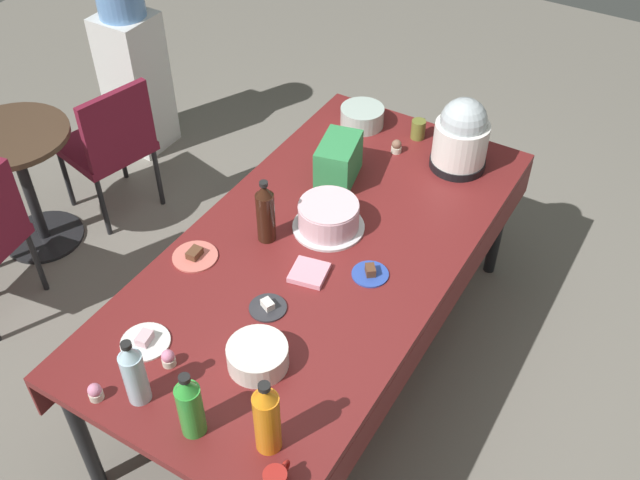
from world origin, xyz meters
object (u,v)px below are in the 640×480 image
(soda_carton, at_px, (338,161))
(dessert_plate_coral, at_px, (195,256))
(cupcake_berry, at_px, (396,146))
(maroon_chair_right, at_px, (110,142))
(frosted_layer_cake, at_px, (329,217))
(slow_cooker, at_px, (461,136))
(potluck_table, at_px, (320,260))
(soda_bottle_lime_soda, at_px, (190,406))
(round_cafe_table, at_px, (21,168))
(soda_bottle_orange_juice, at_px, (267,418))
(coffee_mug_olive, at_px, (419,129))
(dessert_plate_cobalt, at_px, (370,273))
(soda_bottle_water, at_px, (134,373))
(cupcake_cocoa, at_px, (95,392))
(soda_bottle_cola, at_px, (265,213))
(dessert_plate_charcoal, at_px, (267,307))
(ceramic_snack_bowl, at_px, (258,356))
(dessert_plate_white, at_px, (145,341))
(glass_salad_bowl, at_px, (362,117))
(water_cooler, at_px, (132,63))
(cupcake_lemon, at_px, (168,358))

(soda_carton, bearing_deg, dessert_plate_coral, 149.46)
(cupcake_berry, xyz_separation_m, maroon_chair_right, (-0.40, 1.55, -0.29))
(frosted_layer_cake, height_order, slow_cooker, slow_cooker)
(cupcake_berry, bearing_deg, potluck_table, -177.31)
(soda_bottle_lime_soda, relative_size, round_cafe_table, 0.39)
(frosted_layer_cake, distance_m, soda_bottle_orange_juice, 1.07)
(soda_bottle_orange_juice, bearing_deg, cupcake_berry, 12.56)
(slow_cooker, bearing_deg, coffee_mug_olive, 64.72)
(dessert_plate_cobalt, relative_size, soda_bottle_water, 0.53)
(dessert_plate_coral, height_order, cupcake_cocoa, cupcake_cocoa)
(soda_bottle_cola, distance_m, maroon_chair_right, 1.49)
(dessert_plate_cobalt, bearing_deg, soda_carton, 41.37)
(slow_cooker, relative_size, dessert_plate_cobalt, 2.40)
(dessert_plate_charcoal, xyz_separation_m, soda_bottle_lime_soda, (-0.56, -0.09, 0.12))
(cupcake_berry, relative_size, soda_bottle_orange_juice, 0.21)
(cupcake_berry, bearing_deg, ceramic_snack_bowl, -173.68)
(potluck_table, distance_m, cupcake_berry, 0.79)
(frosted_layer_cake, relative_size, ceramic_snack_bowl, 1.42)
(frosted_layer_cake, height_order, soda_bottle_orange_juice, soda_bottle_orange_juice)
(coffee_mug_olive, bearing_deg, dessert_plate_white, 170.22)
(potluck_table, bearing_deg, slow_cooker, -17.52)
(glass_salad_bowl, relative_size, dessert_plate_cobalt, 1.47)
(dessert_plate_coral, bearing_deg, coffee_mug_olive, -18.43)
(ceramic_snack_bowl, distance_m, soda_carton, 1.12)
(dessert_plate_white, relative_size, soda_bottle_cola, 0.61)
(ceramic_snack_bowl, relative_size, soda_bottle_lime_soda, 0.78)
(soda_bottle_cola, bearing_deg, dessert_plate_coral, 143.23)
(frosted_layer_cake, distance_m, dessert_plate_cobalt, 0.33)
(dessert_plate_white, xyz_separation_m, round_cafe_table, (0.71, 1.52, -0.26))
(frosted_layer_cake, bearing_deg, cupcake_cocoa, 168.51)
(potluck_table, relative_size, soda_carton, 8.46)
(cupcake_cocoa, xyz_separation_m, water_cooler, (2.02, 1.67, -0.19))
(cupcake_lemon, xyz_separation_m, soda_carton, (1.24, 0.02, 0.07))
(slow_cooker, bearing_deg, soda_bottle_water, 167.06)
(dessert_plate_cobalt, distance_m, soda_bottle_lime_soda, 0.95)
(coffee_mug_olive, height_order, water_cooler, water_cooler)
(frosted_layer_cake, xyz_separation_m, dessert_plate_white, (-0.89, 0.25, -0.05))
(cupcake_cocoa, relative_size, coffee_mug_olive, 0.60)
(maroon_chair_right, bearing_deg, soda_bottle_lime_soda, -128.47)
(dessert_plate_cobalt, bearing_deg, glass_salad_bowl, 30.26)
(slow_cooker, relative_size, soda_carton, 1.38)
(cupcake_lemon, xyz_separation_m, round_cafe_table, (0.74, 1.66, -0.28))
(dessert_plate_white, xyz_separation_m, coffee_mug_olive, (1.70, -0.29, 0.04))
(dessert_plate_coral, bearing_deg, cupcake_lemon, -151.42)
(dessert_plate_white, height_order, soda_bottle_lime_soda, soda_bottle_lime_soda)
(potluck_table, relative_size, frosted_layer_cake, 7.08)
(cupcake_lemon, relative_size, round_cafe_table, 0.09)
(potluck_table, height_order, frosted_layer_cake, frosted_layer_cake)
(potluck_table, distance_m, soda_bottle_cola, 0.31)
(cupcake_cocoa, height_order, soda_bottle_lime_soda, soda_bottle_lime_soda)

